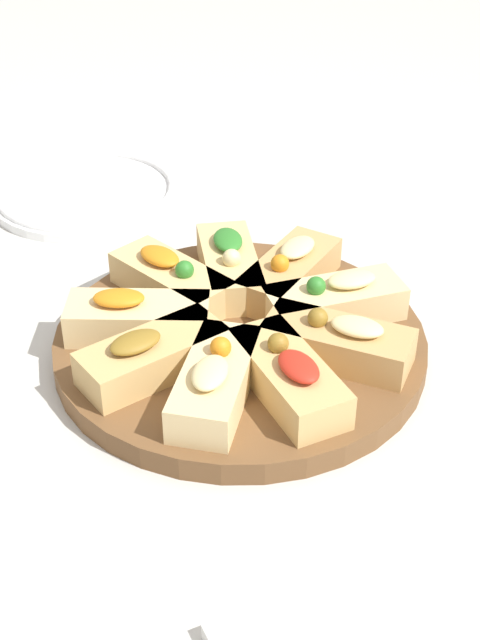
{
  "coord_description": "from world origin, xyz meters",
  "views": [
    {
      "loc": [
        -0.07,
        -0.61,
        0.46
      ],
      "look_at": [
        0.0,
        0.0,
        0.04
      ],
      "focal_mm": 50.0,
      "sensor_mm": 36.0,
      "label": 1
    }
  ],
  "objects": [
    {
      "name": "focaccia_slice_4",
      "position": [
        0.05,
        0.07,
        0.04
      ],
      "size": [
        0.11,
        0.12,
        0.04
      ],
      "color": "tan",
      "rests_on": "serving_board"
    },
    {
      "name": "focaccia_slice_8",
      "position": [
        -0.08,
        -0.04,
        0.04
      ],
      "size": [
        0.13,
        0.1,
        0.04
      ],
      "color": "tan",
      "rests_on": "serving_board"
    },
    {
      "name": "focaccia_slice_5",
      "position": [
        -0.0,
        0.09,
        0.04
      ],
      "size": [
        0.05,
        0.12,
        0.04
      ],
      "color": "#DBB775",
      "rests_on": "serving_board"
    },
    {
      "name": "focaccia_slice_7",
      "position": [
        -0.09,
        0.01,
        0.04
      ],
      "size": [
        0.12,
        0.06,
        0.04
      ],
      "color": "#E5C689",
      "rests_on": "serving_board"
    },
    {
      "name": "serving_board",
      "position": [
        0.0,
        0.0,
        0.01
      ],
      "size": [
        0.32,
        0.32,
        0.02
      ],
      "primitive_type": "cylinder",
      "color": "brown",
      "rests_on": "ground_plane"
    },
    {
      "name": "focaccia_slice_6",
      "position": [
        -0.05,
        0.07,
        0.04
      ],
      "size": [
        0.11,
        0.12,
        0.04
      ],
      "color": "#DBB775",
      "rests_on": "serving_board"
    },
    {
      "name": "plate_left",
      "position": [
        -0.14,
        0.31,
        0.01
      ],
      "size": [
        0.21,
        0.21,
        0.02
      ],
      "color": "white",
      "rests_on": "ground_plane"
    },
    {
      "name": "focaccia_slice_3",
      "position": [
        0.08,
        0.02,
        0.04
      ],
      "size": [
        0.13,
        0.07,
        0.04
      ],
      "color": "#E5C689",
      "rests_on": "serving_board"
    },
    {
      "name": "focaccia_slice_2",
      "position": [
        0.08,
        -0.04,
        0.04
      ],
      "size": [
        0.13,
        0.1,
        0.04
      ],
      "color": "tan",
      "rests_on": "serving_board"
    },
    {
      "name": "ground_plane",
      "position": [
        0.0,
        0.0,
        0.0
      ],
      "size": [
        3.0,
        3.0,
        0.0
      ],
      "primitive_type": "plane",
      "color": "beige"
    },
    {
      "name": "focaccia_slice_1",
      "position": [
        0.03,
        -0.08,
        0.04
      ],
      "size": [
        0.08,
        0.13,
        0.04
      ],
      "color": "tan",
      "rests_on": "serving_board"
    },
    {
      "name": "focaccia_slice_0",
      "position": [
        -0.03,
        -0.08,
        0.04
      ],
      "size": [
        0.08,
        0.13,
        0.04
      ],
      "color": "#E5C689",
      "rests_on": "serving_board"
    }
  ]
}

